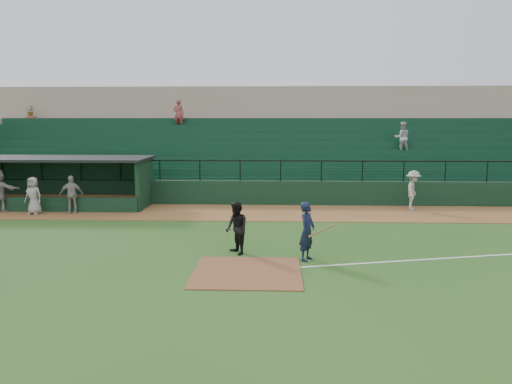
{
  "coord_description": "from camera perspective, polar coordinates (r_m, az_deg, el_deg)",
  "views": [
    {
      "loc": [
        0.81,
        -14.59,
        4.27
      ],
      "look_at": [
        0.0,
        5.0,
        1.4
      ],
      "focal_mm": 35.49,
      "sensor_mm": 36.0,
      "label": 1
    }
  ],
  "objects": [
    {
      "name": "ground",
      "position": [
        15.22,
        -0.78,
        -7.96
      ],
      "size": [
        90.0,
        90.0,
        0.0
      ],
      "primitive_type": "plane",
      "color": "#29511A",
      "rests_on": "ground"
    },
    {
      "name": "warning_track",
      "position": [
        23.0,
        0.31,
        -2.33
      ],
      "size": [
        40.0,
        4.0,
        0.03
      ],
      "primitive_type": "cube",
      "color": "brown",
      "rests_on": "ground"
    },
    {
      "name": "home_plate_dirt",
      "position": [
        14.26,
        -1.01,
        -9.03
      ],
      "size": [
        3.0,
        3.0,
        0.03
      ],
      "primitive_type": "cube",
      "color": "brown",
      "rests_on": "ground"
    },
    {
      "name": "foul_line",
      "position": [
        17.86,
        26.19,
        -6.36
      ],
      "size": [
        17.49,
        4.44,
        0.01
      ],
      "primitive_type": "cube",
      "rotation": [
        0.0,
        0.0,
        0.24
      ],
      "color": "white",
      "rests_on": "ground"
    },
    {
      "name": "stadium_structure",
      "position": [
        31.12,
        0.87,
        4.7
      ],
      "size": [
        38.0,
        13.08,
        6.4
      ],
      "color": "black",
      "rests_on": "ground"
    },
    {
      "name": "dugout",
      "position": [
        26.52,
        -21.13,
        1.41
      ],
      "size": [
        8.9,
        3.2,
        2.42
      ],
      "color": "black",
      "rests_on": "ground"
    },
    {
      "name": "batter_at_plate",
      "position": [
        15.33,
        5.79,
        -4.42
      ],
      "size": [
        1.13,
        0.78,
        1.79
      ],
      "color": "black",
      "rests_on": "ground"
    },
    {
      "name": "umpire",
      "position": [
        15.97,
        -2.21,
        -4.1
      ],
      "size": [
        0.96,
        1.02,
        1.67
      ],
      "primitive_type": "imported",
      "rotation": [
        0.0,
        0.0,
        -1.04
      ],
      "color": "black",
      "rests_on": "ground"
    },
    {
      "name": "runner",
      "position": [
        24.53,
        17.3,
        0.18
      ],
      "size": [
        1.05,
        1.35,
        1.85
      ],
      "primitive_type": "imported",
      "rotation": [
        0.0,
        0.0,
        1.23
      ],
      "color": "#A59F9A",
      "rests_on": "warning_track"
    },
    {
      "name": "dugout_player_a",
      "position": [
        24.17,
        -20.1,
        -0.25
      ],
      "size": [
        1.07,
        0.66,
        1.7
      ],
      "primitive_type": "imported",
      "rotation": [
        0.0,
        0.0,
        0.26
      ],
      "color": "#A29D98",
      "rests_on": "warning_track"
    },
    {
      "name": "dugout_player_b",
      "position": [
        24.48,
        -23.8,
        -0.38
      ],
      "size": [
        0.91,
        0.7,
        1.67
      ],
      "primitive_type": "imported",
      "rotation": [
        0.0,
        0.0,
        -0.22
      ],
      "color": "gray",
      "rests_on": "warning_track"
    }
  ]
}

